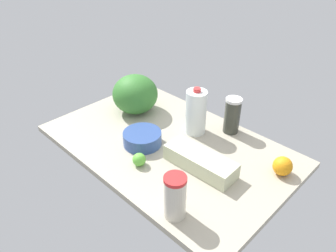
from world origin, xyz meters
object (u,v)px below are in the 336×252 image
object	(u,v)px
egg_carton	(200,161)
lime_loose	(139,160)
tumbler_cup	(175,197)
mixing_bowl	(142,138)
watermelon	(135,94)
orange_by_jug	(283,166)
milk_jug	(196,112)
shaker_bottle	(232,115)

from	to	relation	value
egg_carton	lime_loose	bearing A→B (deg)	-142.11
egg_carton	tumbler_cup	world-z (taller)	tumbler_cup
mixing_bowl	lime_loose	xyz separation A→B (cm)	(11.02, -11.69, -0.27)
watermelon	tumbler_cup	distance (cm)	79.81
orange_by_jug	lime_loose	distance (cm)	62.31
tumbler_cup	mixing_bowl	bearing A→B (deg)	153.07
watermelon	mixing_bowl	bearing A→B (deg)	-35.14
milk_jug	watermelon	bearing A→B (deg)	-168.55
egg_carton	lime_loose	size ratio (longest dim) A/B	5.52
mixing_bowl	tumbler_cup	bearing A→B (deg)	-26.93
egg_carton	watermelon	bearing A→B (deg)	165.21
shaker_bottle	mixing_bowl	distance (cm)	46.73
tumbler_cup	orange_by_jug	xyz separation A→B (cm)	(16.93, 49.22, -5.09)
orange_by_jug	shaker_bottle	bearing A→B (deg)	161.40
shaker_bottle	tumbler_cup	bearing A→B (deg)	-73.37
orange_by_jug	mixing_bowl	bearing A→B (deg)	-154.96
shaker_bottle	milk_jug	distance (cm)	18.59
egg_carton	orange_by_jug	world-z (taller)	orange_by_jug
tumbler_cup	orange_by_jug	bearing A→B (deg)	71.02
watermelon	orange_by_jug	distance (cm)	86.57
tumbler_cup	orange_by_jug	world-z (taller)	tumbler_cup
egg_carton	orange_by_jug	size ratio (longest dim) A/B	3.95
shaker_bottle	tumbler_cup	distance (cm)	63.72
watermelon	milk_jug	distance (cm)	38.52
orange_by_jug	lime_loose	bearing A→B (deg)	-140.79
watermelon	milk_jug	size ratio (longest dim) A/B	1.01
shaker_bottle	lime_loose	distance (cm)	53.27
milk_jug	lime_loose	bearing A→B (deg)	-90.24
shaker_bottle	mixing_bowl	world-z (taller)	shaker_bottle
mixing_bowl	lime_loose	size ratio (longest dim) A/B	3.10
egg_carton	mixing_bowl	distance (cm)	32.24
milk_jug	orange_by_jug	world-z (taller)	milk_jug
egg_carton	lime_loose	xyz separation A→B (cm)	(-20.69, -17.47, -0.72)
watermelon	orange_by_jug	xyz separation A→B (cm)	(85.85, 9.00, -6.54)
tumbler_cup	lime_loose	size ratio (longest dim) A/B	3.07
watermelon	tumbler_cup	size ratio (longest dim) A/B	1.36
tumbler_cup	milk_jug	xyz separation A→B (cm)	(-31.18, 47.87, 2.35)
egg_carton	lime_loose	world-z (taller)	egg_carton
egg_carton	lime_loose	distance (cm)	27.09
shaker_bottle	milk_jug	size ratio (longest dim) A/B	0.77
egg_carton	milk_jug	size ratio (longest dim) A/B	1.34
milk_jug	mixing_bowl	distance (cm)	29.82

